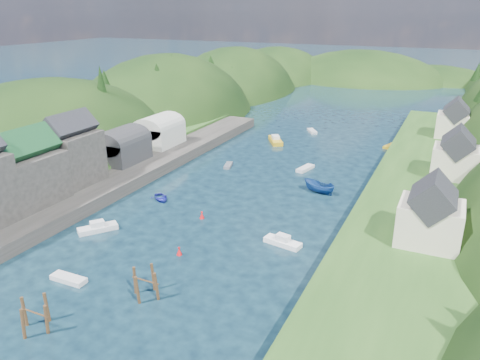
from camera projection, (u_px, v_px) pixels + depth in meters
The scene contains 14 objects.
ground at pixel (288, 164), 90.25m from camera, with size 600.00×600.00×0.00m, color black.
hillside_left at pixel (166, 144), 132.14m from camera, with size 44.00×245.56×52.00m.
far_hills at pixel (388, 105), 198.89m from camera, with size 103.00×68.00×44.00m.
hill_trees at pixel (316, 95), 98.40m from camera, with size 90.22×147.97×12.59m.
quay_left at pixel (81, 191), 73.94m from camera, with size 12.00×110.00×2.00m, color #2D2B28.
terrace_left_grass at pixel (48, 183), 76.63m from camera, with size 12.00×110.00×2.50m, color #234719.
boat_sheds at pixel (141, 136), 89.39m from camera, with size 7.00×21.00×7.50m.
terrace_right at pixel (421, 196), 71.42m from camera, with size 16.00×120.00×2.40m, color #234719.
right_bank_cottages at pixel (449, 155), 75.70m from camera, with size 9.00×59.24×8.41m.
piling_cluster_near at pixel (36, 318), 43.43m from camera, with size 3.35×3.12×3.67m.
piling_cluster_far at pixel (146, 285), 48.39m from camera, with size 3.28×3.05×3.77m.
channel_buoy_near at pixel (179, 251), 56.85m from camera, with size 0.70×0.70×1.10m.
channel_buoy_far at pixel (202, 215), 66.71m from camera, with size 0.70×0.70×1.10m.
moored_boats at pixel (207, 200), 71.49m from camera, with size 36.85×91.83×2.24m.
Camera 1 is at (27.84, -31.62, 28.38)m, focal length 35.00 mm.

